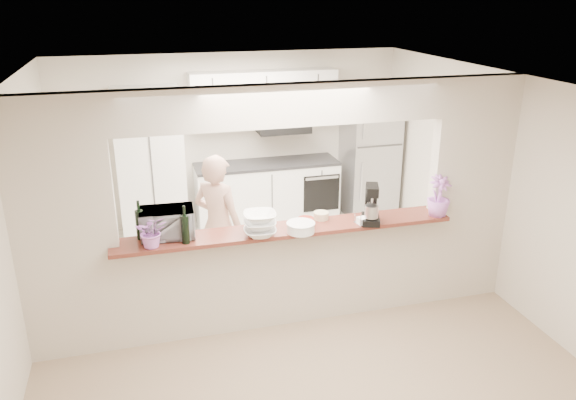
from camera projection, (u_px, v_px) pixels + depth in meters
name	position (u px, v px, depth m)	size (l,w,h in m)	color
floor	(286.00, 320.00, 5.98)	(6.00, 6.00, 0.00)	tan
tile_overlay	(255.00, 257.00, 7.38)	(5.00, 2.90, 0.01)	beige
partition	(286.00, 189.00, 5.46)	(5.00, 0.15, 2.50)	beige
bar_counter	(286.00, 272.00, 5.77)	(3.40, 0.38, 1.09)	beige
kitchen_cabinets	(223.00, 163.00, 8.05)	(3.15, 0.62, 2.25)	white
refrigerator	(369.00, 161.00, 8.59)	(0.75, 0.70, 1.70)	#A5A6AA
flower_left	(152.00, 231.00, 5.08)	(0.28, 0.24, 0.31)	#DF76D7
wine_bottle_a	(140.00, 224.00, 5.26)	(0.08, 0.08, 0.38)	black
wine_bottle_b	(185.00, 229.00, 5.16)	(0.07, 0.07, 0.37)	black
toaster_oven	(167.00, 223.00, 5.31)	(0.50, 0.34, 0.28)	#A3A2A7
serving_bowls	(260.00, 225.00, 5.33)	(0.31, 0.31, 0.23)	white
plate_stack_a	(260.00, 222.00, 5.54)	(0.26, 0.26, 0.12)	white
plate_stack_b	(301.00, 227.00, 5.44)	(0.28, 0.28, 0.10)	white
red_bowl	(306.00, 221.00, 5.61)	(0.16, 0.16, 0.07)	maroon
tan_bowl	(321.00, 216.00, 5.76)	(0.16, 0.16, 0.07)	#CDBA90
utensil_caddy	(366.00, 215.00, 5.63)	(0.24, 0.17, 0.21)	silver
stand_mixer	(371.00, 206.00, 5.63)	(0.25, 0.31, 0.40)	black
flower_right	(439.00, 196.00, 5.79)	(0.24, 0.24, 0.43)	#B468C2
person	(218.00, 226.00, 6.27)	(0.60, 0.39, 1.64)	tan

